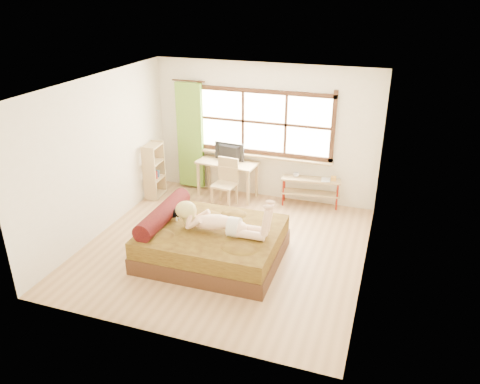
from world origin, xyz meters
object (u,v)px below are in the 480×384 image
at_px(bed, 209,242).
at_px(bookshelf, 154,170).
at_px(kitten, 173,212).
at_px(chair, 226,180).
at_px(woman, 219,213).
at_px(pipe_shelf, 311,186).
at_px(desk, 227,166).

bearing_deg(bed, bookshelf, 135.97).
relative_size(kitten, chair, 0.34).
relative_size(bed, bookshelf, 1.92).
relative_size(woman, pipe_shelf, 1.28).
xyz_separation_m(chair, pipe_shelf, (1.59, 0.49, -0.11)).
bearing_deg(woman, pipe_shelf, 68.44).
relative_size(bed, chair, 2.28).
bearing_deg(bed, pipe_shelf, 64.04).
distance_m(bed, chair, 2.02).
bearing_deg(chair, bookshelf, -170.15).
bearing_deg(pipe_shelf, desk, 176.66).
distance_m(desk, chair, 0.40).
height_order(bed, pipe_shelf, bed).
height_order(desk, chair, chair).
xyz_separation_m(desk, pipe_shelf, (1.70, 0.12, -0.24)).
relative_size(woman, bookshelf, 1.33).
xyz_separation_m(woman, kitten, (-0.87, 0.15, -0.19)).
bearing_deg(desk, chair, -67.99).
relative_size(kitten, pipe_shelf, 0.27).
bearing_deg(desk, bookshelf, -155.71).
height_order(bed, desk, bed).
bearing_deg(desk, woman, -66.89).
distance_m(bed, pipe_shelf, 2.70).
xyz_separation_m(bed, chair, (-0.44, 1.96, 0.24)).
bearing_deg(pipe_shelf, chair, -170.49).
relative_size(bed, woman, 1.44).
relative_size(bed, kitten, 6.74).
bearing_deg(woman, kitten, 169.43).
height_order(kitten, chair, chair).
height_order(kitten, bookshelf, bookshelf).
xyz_separation_m(bed, woman, (0.20, -0.05, 0.57)).
relative_size(woman, kitten, 4.67).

